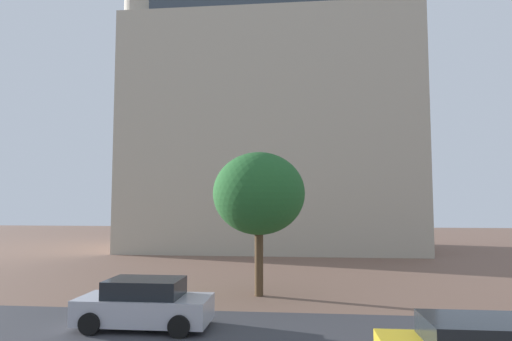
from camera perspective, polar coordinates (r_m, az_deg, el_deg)
landmark_building at (r=37.71m, az=2.52°, el=7.36°), size 23.72×11.88×34.86m
car_silver at (r=14.27m, az=-14.58°, el=-16.85°), size 4.05×1.93×1.49m
tree_curb_far at (r=18.08m, az=0.39°, el=-3.12°), size 3.87×3.87×5.99m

